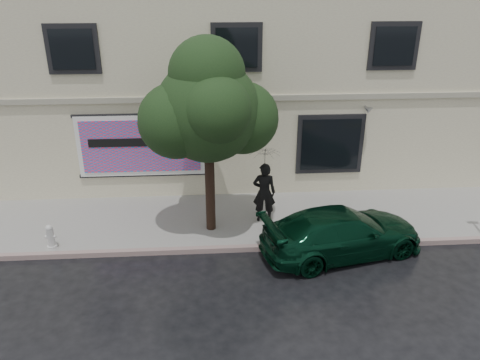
{
  "coord_description": "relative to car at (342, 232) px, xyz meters",
  "views": [
    {
      "loc": [
        -0.9,
        -9.95,
        7.27
      ],
      "look_at": [
        -0.08,
        2.2,
        1.92
      ],
      "focal_mm": 35.0,
      "sensor_mm": 36.0,
      "label": 1
    }
  ],
  "objects": [
    {
      "name": "sidewalk",
      "position": [
        -2.72,
        2.05,
        -0.6
      ],
      "size": [
        20.0,
        3.5,
        0.15
      ],
      "primitive_type": "cube",
      "color": "gray",
      "rests_on": "ground"
    },
    {
      "name": "umbrella",
      "position": [
        -2.0,
        1.8,
        1.78
      ],
      "size": [
        1.1,
        1.1,
        0.73
      ],
      "primitive_type": "imported",
      "rotation": [
        0.0,
        0.0,
        -0.12
      ],
      "color": "black",
      "rests_on": "pedestrian"
    },
    {
      "name": "billboard",
      "position": [
        -5.92,
        3.72,
        1.38
      ],
      "size": [
        4.3,
        0.16,
        2.2
      ],
      "color": "white",
      "rests_on": "ground"
    },
    {
      "name": "fire_hydrant",
      "position": [
        -8.19,
        0.6,
        -0.17
      ],
      "size": [
        0.3,
        0.28,
        0.73
      ],
      "rotation": [
        0.0,
        0.0,
        -0.21
      ],
      "color": "beige",
      "rests_on": "sidewalk"
    },
    {
      "name": "building",
      "position": [
        -2.72,
        7.8,
        2.83
      ],
      "size": [
        20.0,
        8.12,
        7.0
      ],
      "color": "beige",
      "rests_on": "ground"
    },
    {
      "name": "ground",
      "position": [
        -2.72,
        -1.2,
        -0.67
      ],
      "size": [
        90.0,
        90.0,
        0.0
      ],
      "primitive_type": "plane",
      "color": "black",
      "rests_on": "ground"
    },
    {
      "name": "car",
      "position": [
        0.0,
        0.0,
        0.0
      ],
      "size": [
        4.96,
        3.07,
        1.34
      ],
      "primitive_type": "imported",
      "rotation": [
        0.0,
        0.0,
        1.81
      ],
      "color": "black",
      "rests_on": "ground"
    },
    {
      "name": "street_tree",
      "position": [
        -3.66,
        1.42,
        3.16
      ],
      "size": [
        2.89,
        2.89,
        5.14
      ],
      "color": "black",
      "rests_on": "sidewalk"
    },
    {
      "name": "pedestrian",
      "position": [
        -2.0,
        1.8,
        0.45
      ],
      "size": [
        0.76,
        0.56,
        1.93
      ],
      "primitive_type": "imported",
      "rotation": [
        0.0,
        0.0,
        3.0
      ],
      "color": "black",
      "rests_on": "sidewalk"
    },
    {
      "name": "curb",
      "position": [
        -2.72,
        0.3,
        -0.6
      ],
      "size": [
        20.0,
        0.18,
        0.16
      ],
      "primitive_type": "cube",
      "color": "gray",
      "rests_on": "ground"
    }
  ]
}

